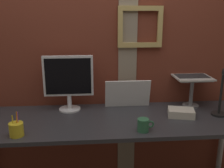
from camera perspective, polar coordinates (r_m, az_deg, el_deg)
brick_wall_back at (r=2.31m, az=-2.90°, el=7.98°), size 3.02×0.16×2.54m
desk at (r=2.09m, az=0.23°, el=-9.20°), size 2.24×0.68×0.77m
monitor at (r=2.18m, az=-9.41°, el=1.10°), size 0.41×0.18×0.46m
laptop_stand at (r=2.36m, az=16.89°, el=-0.72°), size 0.28×0.22×0.25m
laptop at (r=2.39m, az=16.58°, el=3.11°), size 0.31×0.29×0.24m
whiteboard_panel at (r=2.26m, az=3.41°, el=-2.12°), size 0.39×0.07×0.24m
pen_cup at (r=1.88m, az=-19.99°, el=-9.19°), size 0.09×0.09×0.17m
coffee_mug at (r=1.85m, az=6.83°, el=-8.82°), size 0.12×0.08×0.09m
paper_clutter_stack at (r=2.16m, az=14.72°, el=-6.04°), size 0.23×0.18×0.06m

